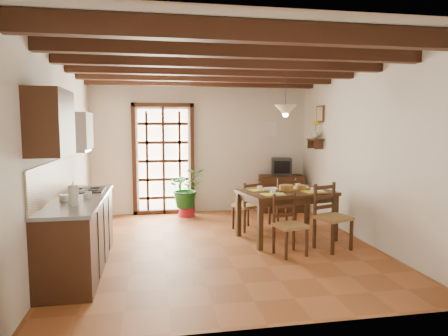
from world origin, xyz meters
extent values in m
plane|color=brown|center=(0.00, 0.00, 0.00)|extent=(5.00, 5.00, 0.00)
cube|color=silver|center=(0.00, 2.50, 1.40)|extent=(4.50, 0.02, 2.80)
cube|color=silver|center=(0.00, -2.50, 1.40)|extent=(4.50, 0.02, 2.80)
cube|color=silver|center=(-2.25, 0.00, 1.40)|extent=(0.02, 5.00, 2.80)
cube|color=silver|center=(2.25, 0.00, 1.40)|extent=(0.02, 5.00, 2.80)
cube|color=white|center=(0.00, 0.00, 2.80)|extent=(4.50, 5.00, 0.02)
cube|color=black|center=(0.00, -2.10, 2.69)|extent=(4.50, 0.14, 0.20)
cube|color=black|center=(0.00, -1.26, 2.69)|extent=(4.50, 0.14, 0.20)
cube|color=black|center=(0.00, -0.42, 2.69)|extent=(4.50, 0.14, 0.20)
cube|color=black|center=(0.00, 0.42, 2.69)|extent=(4.50, 0.14, 0.20)
cube|color=black|center=(0.00, 1.26, 2.69)|extent=(4.50, 0.14, 0.20)
cube|color=black|center=(0.00, 2.10, 2.69)|extent=(4.50, 0.14, 0.20)
cube|color=white|center=(-0.80, 2.49, 1.10)|extent=(1.01, 0.02, 2.11)
cube|color=#341C10|center=(-0.80, 2.44, 2.24)|extent=(1.26, 0.10, 0.08)
cube|color=#341C10|center=(-1.39, 2.44, 1.10)|extent=(0.08, 0.10, 2.28)
cube|color=#341C10|center=(-0.21, 2.44, 1.10)|extent=(0.08, 0.10, 2.28)
cube|color=#341C10|center=(-0.80, 2.42, 1.10)|extent=(1.01, 0.03, 2.02)
cube|color=#341C10|center=(-1.95, -0.60, 0.44)|extent=(0.60, 2.20, 0.88)
cube|color=slate|center=(-1.95, -0.60, 0.90)|extent=(0.64, 2.25, 0.04)
cube|color=tan|center=(-2.23, -0.60, 1.13)|extent=(0.02, 2.20, 0.50)
cube|color=#341C10|center=(-2.08, -1.30, 1.85)|extent=(0.35, 0.80, 0.70)
cube|color=white|center=(-2.05, -0.05, 1.75)|extent=(0.38, 0.60, 0.50)
cube|color=silver|center=(-2.05, -0.05, 1.48)|extent=(0.32, 0.55, 0.04)
cube|color=black|center=(-1.95, -0.05, 0.93)|extent=(0.50, 0.55, 0.02)
cylinder|color=white|center=(-1.90, -1.15, 1.03)|extent=(0.11, 0.11, 0.24)
cylinder|color=silver|center=(-2.05, -0.85, 0.95)|extent=(0.14, 0.14, 0.10)
cube|color=#392412|center=(1.08, 0.23, 0.76)|extent=(1.59, 1.18, 0.05)
cube|color=#392412|center=(1.08, 0.23, 0.68)|extent=(1.43, 1.06, 0.10)
cube|color=#392412|center=(1.65, 0.75, 0.36)|extent=(0.08, 0.08, 0.73)
cube|color=#392412|center=(0.36, 0.50, 0.36)|extent=(0.08, 0.08, 0.73)
cube|color=#392412|center=(1.81, -0.04, 0.36)|extent=(0.08, 0.08, 0.73)
cube|color=#392412|center=(0.51, -0.29, 0.36)|extent=(0.08, 0.08, 0.73)
cube|color=olive|center=(0.87, -0.58, 0.42)|extent=(0.48, 0.46, 0.05)
cube|color=#341C10|center=(0.83, -0.42, 0.64)|extent=(0.39, 0.13, 0.43)
cube|color=#341C10|center=(0.87, -0.58, 0.21)|extent=(0.45, 0.44, 0.42)
cube|color=olive|center=(1.58, -0.44, 0.48)|extent=(0.57, 0.56, 0.05)
cube|color=#341C10|center=(1.51, -0.27, 0.72)|extent=(0.43, 0.20, 0.49)
cube|color=#341C10|center=(1.58, -0.44, 0.24)|extent=(0.54, 0.53, 0.48)
cube|color=olive|center=(0.59, 0.90, 0.42)|extent=(0.52, 0.51, 0.05)
cube|color=#341C10|center=(0.66, 0.75, 0.64)|extent=(0.37, 0.20, 0.43)
cube|color=#341C10|center=(0.59, 0.90, 0.21)|extent=(0.49, 0.49, 0.42)
cube|color=olive|center=(1.29, 1.03, 0.44)|extent=(0.47, 0.45, 0.05)
cube|color=#341C10|center=(1.32, 0.87, 0.67)|extent=(0.41, 0.10, 0.45)
cube|color=#341C10|center=(1.29, 1.03, 0.22)|extent=(0.45, 0.43, 0.44)
cube|color=yellow|center=(0.72, 0.00, 0.81)|extent=(0.33, 0.25, 0.01)
cube|color=yellow|center=(1.44, 0.00, 0.81)|extent=(0.33, 0.25, 0.01)
cube|color=yellow|center=(0.72, 0.45, 0.81)|extent=(0.33, 0.25, 0.01)
cube|color=yellow|center=(1.44, 0.45, 0.81)|extent=(0.33, 0.25, 0.01)
cylinder|color=olive|center=(1.08, 0.23, 0.85)|extent=(0.23, 0.23, 0.09)
imported|color=white|center=(0.82, 0.23, 0.81)|extent=(0.22, 0.22, 0.05)
cube|color=#341C10|center=(1.66, 2.23, 0.39)|extent=(0.95, 0.51, 0.78)
cube|color=black|center=(1.66, 2.23, 0.97)|extent=(0.49, 0.46, 0.35)
cube|color=black|center=(1.66, 2.04, 0.97)|extent=(0.32, 0.10, 0.26)
cube|color=white|center=(1.50, 2.48, 1.75)|extent=(0.25, 0.03, 0.32)
cone|color=maroon|center=(-0.37, 2.12, 0.11)|extent=(0.35, 0.35, 0.21)
imported|color=#144C19|center=(-0.37, 2.12, 0.57)|extent=(2.21, 2.02, 2.08)
cube|color=#341C10|center=(2.14, 1.60, 1.55)|extent=(0.20, 0.42, 0.03)
cube|color=#341C10|center=(2.14, 1.43, 1.46)|extent=(0.18, 0.03, 0.18)
cube|color=#341C10|center=(2.14, 1.77, 1.46)|extent=(0.18, 0.03, 0.18)
imported|color=#B2BFB2|center=(2.14, 1.60, 1.65)|extent=(0.15, 0.15, 0.15)
sphere|color=yellow|center=(2.14, 1.60, 1.86)|extent=(0.14, 0.14, 0.14)
cylinder|color=#144C19|center=(2.14, 1.60, 1.71)|extent=(0.01, 0.01, 0.28)
cube|color=brown|center=(2.23, 1.60, 2.05)|extent=(0.03, 0.32, 0.32)
cube|color=#C3B292|center=(2.21, 1.60, 2.05)|extent=(0.01, 0.26, 0.26)
cylinder|color=black|center=(1.08, 0.33, 2.45)|extent=(0.01, 0.01, 0.70)
cone|color=beige|center=(1.08, 0.33, 2.08)|extent=(0.36, 0.36, 0.14)
sphere|color=#FFD88C|center=(1.08, 0.33, 2.00)|extent=(0.09, 0.09, 0.09)
camera|label=1|loc=(-1.01, -5.81, 1.82)|focal=32.00mm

